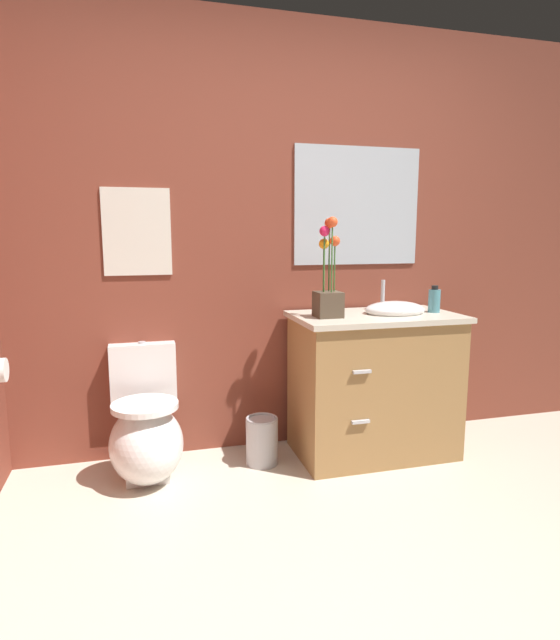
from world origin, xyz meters
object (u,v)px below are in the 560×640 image
at_px(flower_vase, 328,287).
at_px(trash_bin, 262,440).
at_px(toilet, 146,433).
at_px(wall_mirror, 357,206).
at_px(wall_poster, 137,232).
at_px(soap_bottle, 434,300).
at_px(vanity_cabinet, 374,382).

xyz_separation_m(flower_vase, trash_bin, (-0.37, 0.04, -0.86)).
xyz_separation_m(toilet, wall_mirror, (1.30, 0.27, 1.21)).
xyz_separation_m(toilet, wall_poster, (0.00, 0.27, 1.05)).
bearing_deg(soap_bottle, toilet, 178.35).
bearing_deg(flower_vase, soap_bottle, 0.37).
height_order(soap_bottle, wall_mirror, wall_mirror).
height_order(flower_vase, wall_poster, wall_poster).
xyz_separation_m(vanity_cabinet, soap_bottle, (0.36, -0.02, 0.47)).
distance_m(trash_bin, wall_mirror, 1.50).
bearing_deg(vanity_cabinet, soap_bottle, -3.40).
distance_m(vanity_cabinet, wall_mirror, 1.06).
xyz_separation_m(toilet, soap_bottle, (1.66, -0.05, 0.66)).
bearing_deg(vanity_cabinet, wall_mirror, 90.55).
height_order(trash_bin, wall_mirror, wall_mirror).
bearing_deg(wall_mirror, vanity_cabinet, -89.45).
bearing_deg(soap_bottle, vanity_cabinet, 176.60).
height_order(soap_bottle, trash_bin, soap_bottle).
relative_size(soap_bottle, wall_poster, 0.33).
xyz_separation_m(vanity_cabinet, wall_mirror, (-0.00, 0.29, 1.02)).
bearing_deg(vanity_cabinet, flower_vase, -175.19).
bearing_deg(trash_bin, vanity_cabinet, -1.61).
bearing_deg(flower_vase, wall_poster, 162.21).
height_order(toilet, vanity_cabinet, vanity_cabinet).
relative_size(trash_bin, wall_poster, 0.58).
height_order(toilet, wall_mirror, wall_mirror).
xyz_separation_m(toilet, flower_vase, (1.00, -0.05, 0.76)).
height_order(vanity_cabinet, trash_bin, vanity_cabinet).
distance_m(toilet, vanity_cabinet, 1.31).
height_order(soap_bottle, wall_poster, wall_poster).
distance_m(vanity_cabinet, soap_bottle, 0.59).
relative_size(flower_vase, soap_bottle, 3.46).
bearing_deg(wall_poster, soap_bottle, -10.77).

